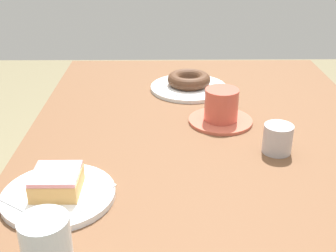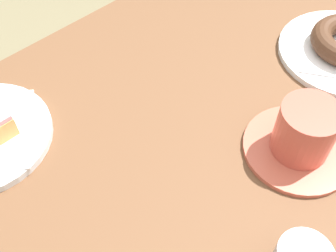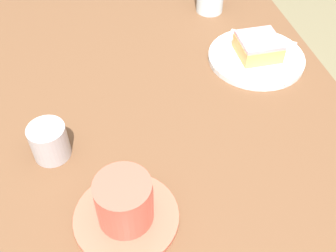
{
  "view_description": "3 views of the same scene",
  "coord_description": "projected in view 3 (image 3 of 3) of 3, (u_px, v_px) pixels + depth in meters",
  "views": [
    {
      "loc": [
        0.84,
        -0.1,
        1.18
      ],
      "look_at": [
        0.01,
        -0.09,
        0.78
      ],
      "focal_mm": 46.27,
      "sensor_mm": 36.0,
      "label": 1
    },
    {
      "loc": [
        0.26,
        0.16,
        1.21
      ],
      "look_at": [
        0.01,
        -0.1,
        0.77
      ],
      "focal_mm": 44.8,
      "sensor_mm": 36.0,
      "label": 2
    },
    {
      "loc": [
        -0.42,
        0.05,
        1.25
      ],
      "look_at": [
        0.03,
        -0.06,
        0.75
      ],
      "focal_mm": 43.02,
      "sensor_mm": 36.0,
      "label": 3
    }
  ],
  "objects": [
    {
      "name": "table",
      "position": [
        142.0,
        181.0,
        0.72
      ],
      "size": [
        1.23,
        0.83,
        0.73
      ],
      "color": "brown",
      "rests_on": "ground_plane"
    },
    {
      "name": "plate_glazed_square",
      "position": [
        256.0,
        58.0,
        0.84
      ],
      "size": [
        0.2,
        0.2,
        0.01
      ],
      "primitive_type": "cylinder",
      "color": "silver",
      "rests_on": "table"
    },
    {
      "name": "napkin_glazed_square",
      "position": [
        257.0,
        55.0,
        0.84
      ],
      "size": [
        0.2,
        0.2,
        0.0
      ],
      "primitive_type": "cube",
      "rotation": [
        0.0,
        0.0,
        -0.59
      ],
      "color": "white",
      "rests_on": "plate_glazed_square"
    },
    {
      "name": "donut_glazed_square",
      "position": [
        258.0,
        46.0,
        0.82
      ],
      "size": [
        0.08,
        0.08,
        0.04
      ],
      "color": "tan",
      "rests_on": "napkin_glazed_square"
    },
    {
      "name": "coffee_cup",
      "position": [
        125.0,
        205.0,
        0.56
      ],
      "size": [
        0.15,
        0.15,
        0.08
      ],
      "color": "#C15A44",
      "rests_on": "table"
    },
    {
      "name": "sugar_jar",
      "position": [
        49.0,
        142.0,
        0.65
      ],
      "size": [
        0.06,
        0.06,
        0.06
      ],
      "primitive_type": "cylinder",
      "color": "#B1ACB0",
      "rests_on": "table"
    }
  ]
}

